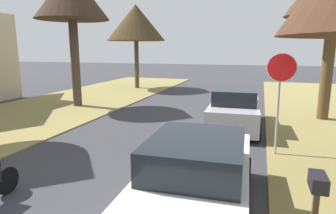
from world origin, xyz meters
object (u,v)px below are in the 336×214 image
Objects in this scene: street_tree_left_far at (136,23)px; parked_sedan_silver at (235,109)px; parked_sedan_white at (197,180)px; curbside_mailbox at (317,192)px; stop_sign_far at (280,82)px.

street_tree_left_far is 1.43× the size of parked_sedan_silver.
parked_sedan_silver is at bearing -48.76° from street_tree_left_far.
parked_sedan_white is at bearing -62.87° from street_tree_left_far.
parked_sedan_white is 3.52× the size of curbside_mailbox.
street_tree_left_far reaches higher than curbside_mailbox.
parked_sedan_white is (8.36, -16.31, -4.32)m from street_tree_left_far.
street_tree_left_far is 1.43× the size of parked_sedan_white.
curbside_mailbox is (1.79, -7.22, 0.33)m from parked_sedan_silver.
stop_sign_far reaches higher than curbside_mailbox.
parked_sedan_silver is (8.45, -9.64, -4.32)m from street_tree_left_far.
curbside_mailbox is at bearing -58.74° from street_tree_left_far.
parked_sedan_white is 1.00× the size of parked_sedan_silver.
parked_sedan_silver is at bearing 89.20° from parked_sedan_white.
stop_sign_far is at bearing 94.46° from curbside_mailbox.
street_tree_left_far is 20.12m from curbside_mailbox.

